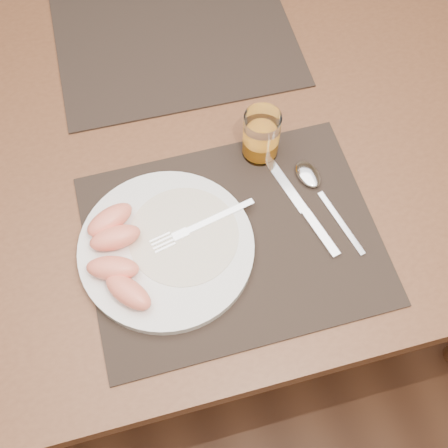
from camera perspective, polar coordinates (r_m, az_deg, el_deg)
ground at (r=1.65m, az=-2.00°, el=-6.48°), size 5.00×5.00×0.00m
table at (r=1.06m, az=-3.13°, el=6.61°), size 1.40×0.90×0.75m
placemat_near at (r=0.88m, az=0.89°, el=-1.55°), size 0.45×0.35×0.00m
placemat_far at (r=1.14m, az=-4.95°, el=18.18°), size 0.46×0.36×0.00m
plate at (r=0.87m, az=-5.87°, el=-2.44°), size 0.27×0.27×0.02m
plate_dressing at (r=0.86m, az=-4.12°, el=-1.16°), size 0.17×0.17×0.00m
fork at (r=0.87m, az=-3.02°, el=-0.41°), size 0.17×0.06×0.00m
knife at (r=0.91m, az=8.19°, el=1.30°), size 0.07×0.22×0.01m
spoon at (r=0.93m, az=9.01°, el=4.31°), size 0.06×0.19×0.01m
juice_glass at (r=0.93m, az=3.79°, el=8.79°), size 0.06×0.06×0.09m
grapefruit_wedges at (r=0.85m, az=-10.88°, el=-2.99°), size 0.10×0.20×0.03m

